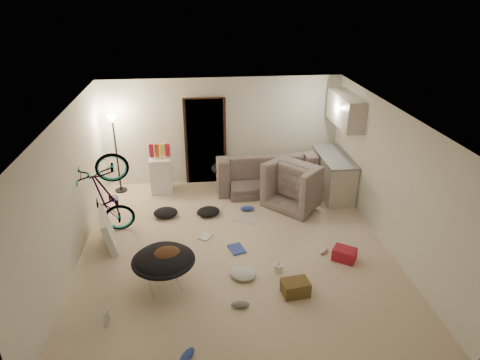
{
  "coord_description": "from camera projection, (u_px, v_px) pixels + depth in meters",
  "views": [
    {
      "loc": [
        -0.63,
        -6.53,
        4.38
      ],
      "look_at": [
        0.16,
        0.6,
        1.08
      ],
      "focal_mm": 32.0,
      "sensor_mm": 36.0,
      "label": 1
    }
  ],
  "objects": [
    {
      "name": "wall_back",
      "position": [
        222.0,
        131.0,
        9.99
      ],
      "size": [
        5.5,
        0.02,
        2.5
      ],
      "primitive_type": "cube",
      "color": "white",
      "rests_on": "floor"
    },
    {
      "name": "clothes_lump_b",
      "position": [
        208.0,
        212.0,
        8.88
      ],
      "size": [
        0.56,
        0.51,
        0.15
      ],
      "primitive_type": "ellipsoid",
      "rotation": [
        0.0,
        0.0,
        0.22
      ],
      "color": "black",
      "rests_on": "floor"
    },
    {
      "name": "kitchen_uppers",
      "position": [
        346.0,
        110.0,
        9.04
      ],
      "size": [
        0.38,
        1.4,
        0.65
      ],
      "primitive_type": "cube",
      "color": "beige",
      "rests_on": "wall_right"
    },
    {
      "name": "floor_lamp",
      "position": [
        114.0,
        137.0,
        9.4
      ],
      "size": [
        0.28,
        0.28,
        1.81
      ],
      "color": "black",
      "rests_on": "floor"
    },
    {
      "name": "doorway",
      "position": [
        205.0,
        142.0,
        10.01
      ],
      "size": [
        0.85,
        0.1,
        2.04
      ],
      "primitive_type": "cube",
      "color": "black",
      "rests_on": "floor"
    },
    {
      "name": "sofa",
      "position": [
        264.0,
        175.0,
        9.96
      ],
      "size": [
        2.29,
        0.97,
        0.66
      ],
      "primitive_type": "imported",
      "rotation": [
        0.0,
        0.0,
        3.18
      ],
      "color": "#333932",
      "rests_on": "floor"
    },
    {
      "name": "snack_box_3",
      "position": [
        168.0,
        150.0,
        9.55
      ],
      "size": [
        0.11,
        0.09,
        0.3
      ],
      "primitive_type": "cube",
      "rotation": [
        0.0,
        0.0,
        -0.26
      ],
      "color": "#A5182B",
      "rests_on": "mini_fridge"
    },
    {
      "name": "door_trim",
      "position": [
        205.0,
        142.0,
        9.98
      ],
      "size": [
        0.97,
        0.04,
        2.1
      ],
      "primitive_type": "cube",
      "color": "black",
      "rests_on": "floor"
    },
    {
      "name": "drink_case_b",
      "position": [
        344.0,
        254.0,
        7.41
      ],
      "size": [
        0.47,
        0.45,
        0.22
      ],
      "primitive_type": "cube",
      "rotation": [
        0.0,
        0.0,
        -0.6
      ],
      "color": "#A5182B",
      "rests_on": "floor"
    },
    {
      "name": "book_blue",
      "position": [
        237.0,
        249.0,
        7.73
      ],
      "size": [
        0.33,
        0.39,
        0.03
      ],
      "primitive_type": "cube",
      "rotation": [
        0.0,
        0.0,
        0.28
      ],
      "color": "#2E43A9",
      "rests_on": "floor"
    },
    {
      "name": "mini_fridge",
      "position": [
        161.0,
        175.0,
        9.78
      ],
      "size": [
        0.5,
        0.5,
        0.82
      ],
      "primitive_type": "cube",
      "rotation": [
        0.0,
        0.0,
        0.04
      ],
      "color": "white",
      "rests_on": "floor"
    },
    {
      "name": "armchair",
      "position": [
        301.0,
        187.0,
        9.28
      ],
      "size": [
        1.5,
        1.51,
        0.74
      ],
      "primitive_type": "imported",
      "rotation": [
        0.0,
        0.0,
        2.32
      ],
      "color": "#333932",
      "rests_on": "floor"
    },
    {
      "name": "shoe_1",
      "position": [
        248.0,
        185.0,
        10.13
      ],
      "size": [
        0.23,
        0.27,
        0.1
      ],
      "primitive_type": "ellipsoid",
      "rotation": [
        0.0,
        0.0,
        -0.97
      ],
      "color": "slate",
      "rests_on": "floor"
    },
    {
      "name": "juicer",
      "position": [
        278.0,
        268.0,
        7.11
      ],
      "size": [
        0.14,
        0.14,
        0.2
      ],
      "color": "white",
      "rests_on": "floor"
    },
    {
      "name": "clothes_lump_c",
      "position": [
        243.0,
        273.0,
        7.0
      ],
      "size": [
        0.57,
        0.55,
        0.14
      ],
      "primitive_type": "ellipsoid",
      "rotation": [
        0.0,
        0.0,
        -0.54
      ],
      "color": "silver",
      "rests_on": "floor"
    },
    {
      "name": "book_white",
      "position": [
        205.0,
        236.0,
        8.12
      ],
      "size": [
        0.3,
        0.32,
        0.02
      ],
      "primitive_type": "cube",
      "rotation": [
        0.0,
        0.0,
        -0.53
      ],
      "color": "silver",
      "rests_on": "floor"
    },
    {
      "name": "snack_box_2",
      "position": [
        162.0,
        150.0,
        9.54
      ],
      "size": [
        0.11,
        0.09,
        0.3
      ],
      "primitive_type": "cube",
      "rotation": [
        0.0,
        0.0,
        0.21
      ],
      "color": "yellow",
      "rests_on": "mini_fridge"
    },
    {
      "name": "ceiling",
      "position": [
        234.0,
        114.0,
        6.74
      ],
      "size": [
        5.5,
        6.0,
        0.02
      ],
      "primitive_type": "cube",
      "color": "white",
      "rests_on": "wall_back"
    },
    {
      "name": "book_asset",
      "position": [
        105.0,
        328.0,
        5.96
      ],
      "size": [
        0.28,
        0.23,
        0.02
      ],
      "primitive_type": "imported",
      "rotation": [
        0.0,
        0.0,
        1.33
      ],
      "color": "#A5182B",
      "rests_on": "floor"
    },
    {
      "name": "floor",
      "position": [
        235.0,
        248.0,
        7.8
      ],
      "size": [
        5.5,
        6.0,
        0.02
      ],
      "primitive_type": "cube",
      "color": "beige",
      "rests_on": "ground"
    },
    {
      "name": "tv_box",
      "position": [
        107.0,
        229.0,
        7.77
      ],
      "size": [
        0.47,
        0.99,
        0.64
      ],
      "primitive_type": "cube",
      "rotation": [
        0.0,
        -0.21,
        0.24
      ],
      "color": "silver",
      "rests_on": "floor"
    },
    {
      "name": "drink_case_a",
      "position": [
        295.0,
        288.0,
        6.59
      ],
      "size": [
        0.45,
        0.34,
        0.23
      ],
      "primitive_type": "cube",
      "rotation": [
        0.0,
        0.0,
        0.13
      ],
      "color": "brown",
      "rests_on": "floor"
    },
    {
      "name": "sofa_drape",
      "position": [
        224.0,
        168.0,
        9.78
      ],
      "size": [
        0.61,
        0.52,
        0.28
      ],
      "primitive_type": "ellipsoid",
      "rotation": [
        0.0,
        0.0,
        -0.12
      ],
      "color": "black",
      "rests_on": "sofa"
    },
    {
      "name": "shoe_2",
      "position": [
        187.0,
        356.0,
        5.47
      ],
      "size": [
        0.26,
        0.3,
        0.11
      ],
      "primitive_type": "ellipsoid",
      "rotation": [
        0.0,
        0.0,
        0.98
      ],
      "color": "#2E43A9",
      "rests_on": "floor"
    },
    {
      "name": "wall_right",
      "position": [
        390.0,
        179.0,
        7.55
      ],
      "size": [
        0.02,
        6.0,
        2.5
      ],
      "primitive_type": "cube",
      "color": "white",
      "rests_on": "floor"
    },
    {
      "name": "counter_top",
      "position": [
        335.0,
        157.0,
        9.47
      ],
      "size": [
        0.64,
        1.54,
        0.04
      ],
      "primitive_type": "cube",
      "color": "gray",
      "rests_on": "kitchen_counter"
    },
    {
      "name": "hoodie",
      "position": [
        166.0,
        255.0,
        6.51
      ],
      "size": [
        0.6,
        0.56,
        0.22
      ],
      "primitive_type": "ellipsoid",
      "rotation": [
        0.0,
        0.0,
        0.42
      ],
      "color": "#492C19",
      "rests_on": "saucer_chair"
    },
    {
      "name": "shoe_3",
      "position": [
        240.0,
        304.0,
        6.34
      ],
      "size": [
        0.29,
        0.14,
        0.1
      ],
      "primitive_type": "ellipsoid",
      "rotation": [
        0.0,
        0.0,
        -0.11
      ],
      "color": "slate",
      "rests_on": "floor"
    },
    {
      "name": "newspaper",
      "position": [
        247.0,
        218.0,
        8.79
      ],
      "size": [
        0.65,
        0.6,
        0.01
      ],
      "primitive_type": "cube",
      "rotation": [
        0.0,
        0.0,
        1.07
      ],
      "color": "#BBB4AC",
      "rests_on": "floor"
    },
    {
      "name": "shoe_4",
      "position": [
        324.0,
        251.0,
        7.63
      ],
      "size": [
        0.25,
        0.23,
        0.09
      ],
      "primitive_type": "ellipsoid",
      "rotation": [
        0.0,
        0.0,
        0.73
      ],
      "color": "white",
      "rests_on": "floor"
    },
    {
      "name": "snack_box_1",
      "position": [
        157.0,
        150.0,
        9.53
      ],
      "size": [
        0.1,
        0.07,
        0.3
      ],
      "primitive_type": "cube",
      "rotation": [
        0.0,
        0.0,
        0.04
      ],
      "color": "#BD4517",
      "rests_on": "mini_fridge"
    },
    {
      "name": "shoe_0",
      "position": [
        247.0,
        208.0,
        9.04
      ],
      "size": [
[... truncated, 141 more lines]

